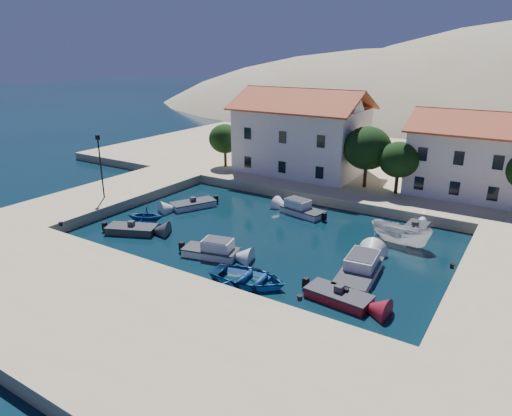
% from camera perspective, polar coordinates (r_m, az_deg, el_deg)
% --- Properties ---
extents(ground, '(400.00, 400.00, 0.00)m').
position_cam_1_polar(ground, '(31.12, -8.68, -9.54)').
color(ground, black).
rests_on(ground, ground).
extents(quay_south, '(52.00, 12.00, 1.00)m').
position_cam_1_polar(quay_south, '(27.33, -17.19, -13.41)').
color(quay_south, tan).
rests_on(quay_south, ground).
extents(quay_west, '(8.00, 20.00, 1.00)m').
position_cam_1_polar(quay_west, '(50.21, -17.73, 1.59)').
color(quay_west, tan).
rests_on(quay_west, ground).
extents(quay_north, '(80.00, 36.00, 1.00)m').
position_cam_1_polar(quay_north, '(62.21, 16.38, 4.99)').
color(quay_north, tan).
rests_on(quay_north, ground).
extents(building_left, '(14.70, 9.45, 9.70)m').
position_cam_1_polar(building_left, '(54.82, 5.69, 9.66)').
color(building_left, silver).
rests_on(building_left, quay_north).
extents(building_mid, '(10.50, 8.40, 8.30)m').
position_cam_1_polar(building_mid, '(50.61, 24.77, 6.41)').
color(building_mid, silver).
rests_on(building_mid, quay_north).
extents(trees, '(37.30, 5.30, 6.45)m').
position_cam_1_polar(trees, '(48.83, 15.37, 6.61)').
color(trees, '#382314').
rests_on(trees, quay_north).
extents(lamppost, '(0.35, 0.25, 6.22)m').
position_cam_1_polar(lamppost, '(46.80, -18.91, 5.64)').
color(lamppost, black).
rests_on(lamppost, quay_west).
extents(bollards, '(29.36, 9.56, 0.30)m').
position_cam_1_polar(bollards, '(31.82, -0.35, -6.32)').
color(bollards, black).
rests_on(bollards, ground).
extents(motorboat_grey_sw, '(4.59, 3.40, 1.25)m').
position_cam_1_polar(motorboat_grey_sw, '(40.53, -15.25, -2.61)').
color(motorboat_grey_sw, '#323237').
rests_on(motorboat_grey_sw, ground).
extents(cabin_cruiser_south, '(4.50, 2.72, 1.60)m').
position_cam_1_polar(cabin_cruiser_south, '(34.86, -5.68, -5.28)').
color(cabin_cruiser_south, silver).
rests_on(cabin_cruiser_south, ground).
extents(rowboat_south, '(5.75, 4.42, 1.11)m').
position_cam_1_polar(rowboat_south, '(31.07, -0.98, -9.36)').
color(rowboat_south, navy).
rests_on(rowboat_south, ground).
extents(motorboat_red_se, '(4.24, 2.18, 1.25)m').
position_cam_1_polar(motorboat_red_se, '(29.40, 10.28, -10.82)').
color(motorboat_red_se, maroon).
rests_on(motorboat_red_se, ground).
extents(cabin_cruiser_east, '(2.83, 5.83, 1.60)m').
position_cam_1_polar(cabin_cruiser_east, '(32.31, 12.74, -7.74)').
color(cabin_cruiser_east, silver).
rests_on(cabin_cruiser_east, ground).
extents(boat_east, '(5.16, 2.37, 1.93)m').
position_cam_1_polar(boat_east, '(38.74, 17.50, -4.32)').
color(boat_east, silver).
rests_on(boat_east, ground).
extents(motorboat_white_ne, '(1.89, 3.74, 1.25)m').
position_cam_1_polar(motorboat_white_ne, '(41.34, 19.21, -2.58)').
color(motorboat_white_ne, silver).
rests_on(motorboat_white_ne, ground).
extents(rowboat_west, '(4.16, 3.96, 1.72)m').
position_cam_1_polar(rowboat_west, '(42.68, -13.59, -1.78)').
color(rowboat_west, navy).
rests_on(rowboat_west, ground).
extents(motorboat_white_west, '(3.66, 4.74, 1.25)m').
position_cam_1_polar(motorboat_white_west, '(45.86, -7.85, 0.44)').
color(motorboat_white_west, silver).
rests_on(motorboat_white_west, ground).
extents(cabin_cruiser_north, '(4.60, 2.66, 1.60)m').
position_cam_1_polar(cabin_cruiser_north, '(43.53, 5.83, -0.25)').
color(cabin_cruiser_north, silver).
rests_on(cabin_cruiser_north, ground).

